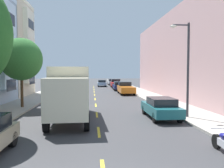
{
  "coord_description": "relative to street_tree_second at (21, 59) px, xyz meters",
  "views": [
    {
      "loc": [
        -0.34,
        -5.12,
        3.17
      ],
      "look_at": [
        1.85,
        20.32,
        1.85
      ],
      "focal_mm": 37.12,
      "sensor_mm": 36.0,
      "label": 1
    }
  ],
  "objects": [
    {
      "name": "ground_plane",
      "position": [
        6.4,
        14.58,
        -4.27
      ],
      "size": [
        160.0,
        160.0,
        0.0
      ],
      "primitive_type": "plane",
      "color": "#38383A"
    },
    {
      "name": "street_lamp",
      "position": [
        12.34,
        -5.46,
        -0.44
      ],
      "size": [
        1.35,
        0.28,
        6.31
      ],
      "color": "#38383D",
      "rests_on": "sidewalk_right"
    },
    {
      "name": "sidewalk_right",
      "position": [
        13.5,
        12.58,
        -4.2
      ],
      "size": [
        3.2,
        120.0,
        0.14
      ],
      "primitive_type": "cube",
      "color": "#A39E93",
      "rests_on": "ground_plane"
    },
    {
      "name": "street_tree_second",
      "position": [
        0.0,
        0.0,
        0.0
      ],
      "size": [
        3.57,
        3.57,
        5.95
      ],
      "color": "#47331E",
      "rests_on": "sidewalk_left"
    },
    {
      "name": "delivery_box_truck",
      "position": [
        4.59,
        -4.93,
        -2.3
      ],
      "size": [
        2.65,
        7.97,
        3.49
      ],
      "color": "beige",
      "rests_on": "ground_plane"
    },
    {
      "name": "sidewalk_left",
      "position": [
        -0.7,
        12.58,
        -4.2
      ],
      "size": [
        3.2,
        120.0,
        0.14
      ],
      "primitive_type": "cube",
      "color": "#A39E93",
      "rests_on": "ground_plane"
    },
    {
      "name": "parked_suv_black",
      "position": [
        1.94,
        36.34,
        -3.28
      ],
      "size": [
        2.05,
        4.84,
        1.93
      ],
      "color": "black",
      "rests_on": "ground_plane"
    },
    {
      "name": "parked_pickup_red",
      "position": [
        10.9,
        25.9,
        -3.44
      ],
      "size": [
        2.02,
        5.31,
        1.73
      ],
      "color": "#AD1E1E",
      "rests_on": "ground_plane"
    },
    {
      "name": "lane_centerline_dashes",
      "position": [
        6.4,
        9.08,
        -4.26
      ],
      "size": [
        0.14,
        47.2,
        0.01
      ],
      "color": "yellow",
      "rests_on": "ground_plane"
    },
    {
      "name": "parked_wagon_silver",
      "position": [
        10.89,
        35.85,
        -3.46
      ],
      "size": [
        1.84,
        4.71,
        1.5
      ],
      "color": "#B2B5BA",
      "rests_on": "ground_plane"
    },
    {
      "name": "parked_sedan_teal",
      "position": [
        10.74,
        -5.12,
        -3.52
      ],
      "size": [
        1.83,
        4.51,
        1.43
      ],
      "color": "#195B60",
      "rests_on": "ground_plane"
    },
    {
      "name": "apartment_block_opposite",
      "position": [
        20.1,
        4.58,
        0.87
      ],
      "size": [
        10.0,
        36.0,
        10.28
      ],
      "primitive_type": "cube",
      "color": "#CC9E9E",
      "rests_on": "ground_plane"
    },
    {
      "name": "parked_wagon_navy",
      "position": [
        10.66,
        19.28,
        -3.46
      ],
      "size": [
        1.91,
        4.73,
        1.5
      ],
      "color": "navy",
      "rests_on": "ground_plane"
    },
    {
      "name": "parked_pickup_orange",
      "position": [
        10.89,
        12.43,
        -3.44
      ],
      "size": [
        2.01,
        5.3,
        1.73
      ],
      "color": "orange",
      "rests_on": "ground_plane"
    },
    {
      "name": "parked_sedan_forest",
      "position": [
        2.02,
        22.0,
        -3.52
      ],
      "size": [
        1.91,
        4.54,
        1.43
      ],
      "color": "#194C28",
      "rests_on": "ground_plane"
    },
    {
      "name": "moving_sky_sedan",
      "position": [
        8.2,
        30.38,
        -3.52
      ],
      "size": [
        1.8,
        4.5,
        1.43
      ],
      "color": "#7A9EC6",
      "rests_on": "ground_plane"
    }
  ]
}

